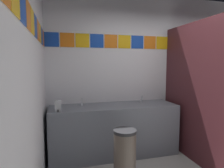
{
  "coord_description": "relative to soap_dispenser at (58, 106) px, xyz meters",
  "views": [
    {
      "loc": [
        -1.77,
        -1.66,
        1.54
      ],
      "look_at": [
        -1.02,
        1.14,
        1.24
      ],
      "focal_mm": 31.17,
      "sensor_mm": 36.0,
      "label": 1
    }
  ],
  "objects": [
    {
      "name": "vanity_counter",
      "position": [
        0.91,
        0.19,
        -0.5
      ],
      "size": [
        2.12,
        0.62,
        0.85
      ],
      "color": "slate",
      "rests_on": "ground_plane"
    },
    {
      "name": "faucet_left",
      "position": [
        0.38,
        0.28,
        -0.03
      ],
      "size": [
        0.04,
        0.1,
        0.14
      ],
      "color": "silver",
      "rests_on": "vanity_counter"
    },
    {
      "name": "toilet",
      "position": [
        2.65,
        0.07,
        -0.63
      ],
      "size": [
        0.39,
        0.49,
        0.74
      ],
      "color": "white",
      "rests_on": "ground_plane"
    },
    {
      "name": "faucet_right",
      "position": [
        1.44,
        0.28,
        -0.03
      ],
      "size": [
        0.04,
        0.1,
        0.14
      ],
      "color": "silver",
      "rests_on": "vanity_counter"
    },
    {
      "name": "stall_divider",
      "position": [
        2.23,
        -0.55,
        0.17
      ],
      "size": [
        0.92,
        1.58,
        2.19
      ],
      "color": "#471E23",
      "rests_on": "ground_plane"
    },
    {
      "name": "wall_back",
      "position": [
        1.81,
        0.54,
        0.48
      ],
      "size": [
        4.04,
        0.09,
        2.81
      ],
      "color": "silver",
      "rests_on": "ground_plane"
    },
    {
      "name": "trash_bin",
      "position": [
        0.82,
        -0.63,
        -0.57
      ],
      "size": [
        0.3,
        0.3,
        0.71
      ],
      "color": "brown",
      "rests_on": "ground_plane"
    },
    {
      "name": "soap_dispenser",
      "position": [
        0.0,
        0.0,
        0.0
      ],
      "size": [
        0.09,
        0.09,
        0.16
      ],
      "color": "#B7BABF",
      "rests_on": "vanity_counter"
    },
    {
      "name": "wall_side",
      "position": [
        -0.24,
        -1.24,
        0.48
      ],
      "size": [
        0.09,
        3.48,
        2.81
      ],
      "color": "silver",
      "rests_on": "ground_plane"
    }
  ]
}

